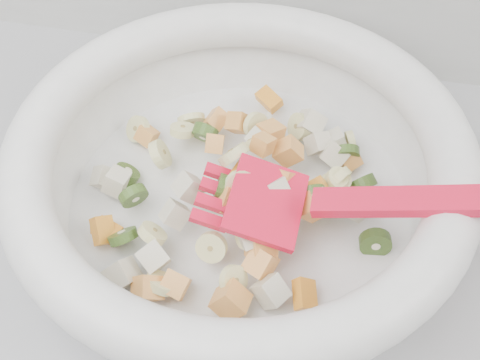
# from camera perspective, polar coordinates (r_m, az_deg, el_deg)

# --- Properties ---
(mixing_bowl) EXTENTS (0.50, 0.40, 0.15)m
(mixing_bowl) POSITION_cam_1_polar(r_m,az_deg,el_deg) (0.52, 0.07, 0.85)
(mixing_bowl) COLOR white
(mixing_bowl) RESTS_ON counter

